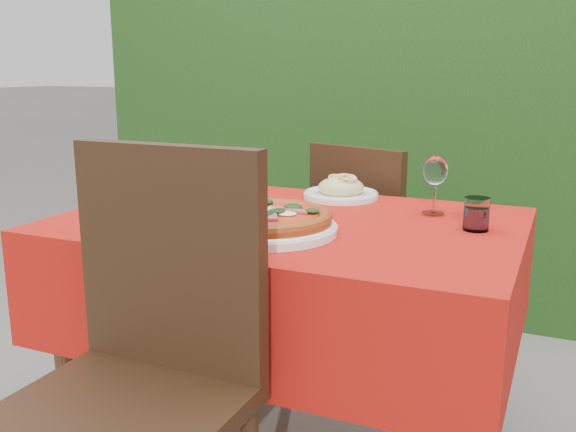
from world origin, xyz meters
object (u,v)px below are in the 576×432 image
at_px(chair_near, 142,357).
at_px(water_glass, 476,216).
at_px(pizza_plate, 266,221).
at_px(fork, 187,214).
at_px(chair_far, 370,244).
at_px(pasta_plate, 341,191).
at_px(wine_glass, 435,173).

relative_size(chair_near, water_glass, 11.61).
xyz_separation_m(chair_near, pizza_plate, (0.08, 0.43, 0.20)).
bearing_deg(water_glass, pizza_plate, -153.31).
bearing_deg(fork, chair_far, 58.10).
bearing_deg(water_glass, chair_near, -129.96).
height_order(pizza_plate, fork, pizza_plate).
distance_m(chair_far, pasta_plate, 0.42).
bearing_deg(pizza_plate, wine_glass, 47.53).
xyz_separation_m(chair_near, wine_glass, (0.43, 0.81, 0.29)).
xyz_separation_m(chair_far, pizza_plate, (-0.03, -0.83, 0.27)).
bearing_deg(wine_glass, chair_far, 125.37).
xyz_separation_m(chair_far, pasta_plate, (-0.01, -0.33, 0.26)).
height_order(chair_near, fork, chair_near).
bearing_deg(chair_far, pizza_plate, 106.33).
distance_m(water_glass, wine_glass, 0.21).
bearing_deg(pasta_plate, fork, -128.17).
bearing_deg(wine_glass, pizza_plate, -132.47).
distance_m(pizza_plate, wine_glass, 0.53).
bearing_deg(chair_near, fork, 113.24).
height_order(chair_far, water_glass, chair_far).
relative_size(pasta_plate, water_glass, 2.79).
relative_size(pizza_plate, pasta_plate, 1.78).
xyz_separation_m(pasta_plate, water_glass, (0.46, -0.26, 0.01)).
distance_m(pizza_plate, water_glass, 0.55).
height_order(chair_near, chair_far, chair_near).
relative_size(chair_far, fork, 4.30).
bearing_deg(fork, wine_glass, 16.45).
bearing_deg(pasta_plate, water_glass, -29.10).
bearing_deg(pizza_plate, fork, 162.91).
height_order(pizza_plate, wine_glass, wine_glass).
bearing_deg(wine_glass, pasta_plate, 159.77).
xyz_separation_m(pasta_plate, wine_glass, (0.32, -0.12, 0.10)).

